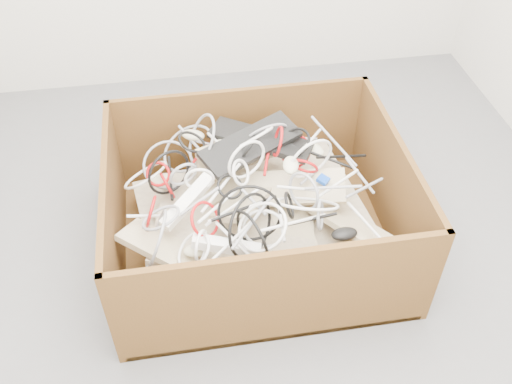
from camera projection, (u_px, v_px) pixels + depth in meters
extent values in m
plane|color=#59595B|center=(265.00, 254.00, 2.52)|extent=(3.00, 3.00, 0.00)
cube|color=#402C10|center=(257.00, 242.00, 2.55)|extent=(1.19, 1.00, 0.03)
cube|color=#402C10|center=(240.00, 134.00, 2.74)|extent=(1.19, 0.02, 0.50)
cube|color=#402C10|center=(279.00, 299.00, 2.04)|extent=(1.19, 0.03, 0.50)
cube|color=#402C10|center=(391.00, 189.00, 2.46)|extent=(0.02, 0.95, 0.50)
cube|color=#402C10|center=(114.00, 221.00, 2.32)|extent=(0.02, 0.95, 0.50)
cube|color=#C1B18F|center=(256.00, 228.00, 2.52)|extent=(1.05, 0.91, 0.19)
cube|color=#C1B18F|center=(235.00, 229.00, 2.40)|extent=(0.75, 0.67, 0.20)
cube|color=#BEB186|center=(202.00, 196.00, 2.47)|extent=(0.46, 0.29, 0.15)
cube|color=#BEB186|center=(301.00, 194.00, 2.51)|extent=(0.46, 0.29, 0.13)
cube|color=#BEB186|center=(297.00, 242.00, 2.33)|extent=(0.17, 0.44, 0.06)
cube|color=#BEB186|center=(174.00, 253.00, 2.19)|extent=(0.44, 0.38, 0.14)
cube|color=#BEB186|center=(345.00, 221.00, 2.35)|extent=(0.33, 0.45, 0.17)
cube|color=#BEB186|center=(240.00, 152.00, 2.51)|extent=(0.39, 0.27, 0.21)
cube|color=#BEB186|center=(248.00, 196.00, 2.36)|extent=(0.35, 0.44, 0.18)
cube|color=#BEB186|center=(293.00, 188.00, 2.40)|extent=(0.45, 0.25, 0.13)
cube|color=black|center=(261.00, 140.00, 2.46)|extent=(0.46, 0.35, 0.07)
cube|color=black|center=(251.00, 144.00, 2.39)|extent=(0.46, 0.34, 0.07)
ellipsoid|color=beige|center=(162.00, 180.00, 2.39)|extent=(0.12, 0.10, 0.04)
ellipsoid|color=beige|center=(315.00, 149.00, 2.49)|extent=(0.10, 0.12, 0.04)
ellipsoid|color=beige|center=(198.00, 250.00, 2.15)|extent=(0.11, 0.07, 0.04)
ellipsoid|color=beige|center=(291.00, 165.00, 2.27)|extent=(0.08, 0.11, 0.04)
ellipsoid|color=beige|center=(225.00, 146.00, 2.41)|extent=(0.12, 0.12, 0.04)
ellipsoid|color=black|center=(344.00, 234.00, 2.21)|extent=(0.11, 0.07, 0.04)
ellipsoid|color=beige|center=(193.00, 135.00, 2.51)|extent=(0.12, 0.10, 0.04)
cube|color=white|center=(187.00, 201.00, 2.24)|extent=(0.23, 0.22, 0.11)
cube|color=white|center=(226.00, 246.00, 2.11)|extent=(0.26, 0.11, 0.08)
cube|color=#0C3DB9|center=(323.00, 180.00, 2.36)|extent=(0.06, 0.06, 0.03)
torus|color=gray|center=(188.00, 148.00, 2.48)|extent=(0.30, 0.34, 0.18)
torus|color=#A40B0E|center=(151.00, 212.00, 2.23)|extent=(0.07, 0.18, 0.17)
torus|color=#A40B0E|center=(205.00, 219.00, 2.13)|extent=(0.16, 0.17, 0.13)
torus|color=black|center=(169.00, 173.00, 2.35)|extent=(0.25, 0.16, 0.28)
torus|color=gray|center=(168.00, 165.00, 2.48)|extent=(0.29, 0.24, 0.18)
torus|color=#A40B0E|center=(305.00, 166.00, 2.31)|extent=(0.15, 0.08, 0.15)
torus|color=gray|center=(161.00, 218.00, 2.15)|extent=(0.21, 0.21, 0.08)
torus|color=silver|center=(307.00, 204.00, 2.20)|extent=(0.28, 0.26, 0.16)
torus|color=#A40B0E|center=(296.00, 151.00, 2.49)|extent=(0.15, 0.12, 0.16)
torus|color=silver|center=(194.00, 251.00, 2.10)|extent=(0.18, 0.22, 0.15)
torus|color=black|center=(252.00, 238.00, 2.09)|extent=(0.13, 0.29, 0.31)
torus|color=silver|center=(247.00, 160.00, 2.22)|extent=(0.23, 0.12, 0.25)
torus|color=silver|center=(262.00, 227.00, 2.06)|extent=(0.25, 0.26, 0.13)
torus|color=gray|center=(183.00, 174.00, 2.28)|extent=(0.13, 0.07, 0.13)
torus|color=silver|center=(201.00, 247.00, 2.07)|extent=(0.07, 0.14, 0.14)
torus|color=silver|center=(311.00, 159.00, 2.31)|extent=(0.28, 0.12, 0.29)
torus|color=black|center=(250.00, 226.00, 2.09)|extent=(0.26, 0.25, 0.34)
torus|color=silver|center=(145.00, 175.00, 2.41)|extent=(0.23, 0.25, 0.17)
torus|color=gray|center=(304.00, 191.00, 2.20)|extent=(0.13, 0.20, 0.22)
torus|color=#A40B0E|center=(158.00, 174.00, 2.32)|extent=(0.14, 0.11, 0.12)
torus|color=silver|center=(256.00, 137.00, 2.38)|extent=(0.17, 0.16, 0.17)
torus|color=silver|center=(199.00, 179.00, 2.23)|extent=(0.13, 0.03, 0.13)
torus|color=gray|center=(202.00, 139.00, 2.43)|extent=(0.16, 0.27, 0.23)
torus|color=silver|center=(264.00, 229.00, 2.14)|extent=(0.22, 0.09, 0.23)
torus|color=gray|center=(320.00, 216.00, 2.15)|extent=(0.07, 0.16, 0.17)
torus|color=gray|center=(266.00, 136.00, 2.47)|extent=(0.26, 0.16, 0.23)
torus|color=black|center=(289.00, 205.00, 2.18)|extent=(0.07, 0.15, 0.14)
torus|color=black|center=(192.00, 142.00, 2.38)|extent=(0.14, 0.14, 0.07)
torus|color=black|center=(230.00, 187.00, 2.21)|extent=(0.13, 0.11, 0.09)
torus|color=silver|center=(222.00, 146.00, 2.45)|extent=(0.15, 0.23, 0.19)
torus|color=#A40B0E|center=(167.00, 185.00, 2.37)|extent=(0.07, 0.17, 0.17)
torus|color=gray|center=(156.00, 239.00, 2.15)|extent=(0.14, 0.33, 0.31)
torus|color=silver|center=(241.00, 173.00, 2.22)|extent=(0.11, 0.12, 0.11)
torus|color=black|center=(250.00, 214.00, 2.13)|extent=(0.32, 0.11, 0.31)
torus|color=black|center=(249.00, 147.00, 2.38)|extent=(0.11, 0.19, 0.19)
torus|color=#A40B0E|center=(278.00, 141.00, 2.36)|extent=(0.06, 0.17, 0.17)
torus|color=black|center=(294.00, 143.00, 2.40)|extent=(0.18, 0.20, 0.12)
cylinder|color=silver|center=(232.00, 207.00, 2.17)|extent=(0.23, 0.13, 0.06)
cylinder|color=black|center=(265.00, 138.00, 2.53)|extent=(0.06, 0.26, 0.10)
cylinder|color=black|center=(322.00, 156.00, 2.42)|extent=(0.25, 0.13, 0.07)
cylinder|color=gray|center=(199.00, 201.00, 2.17)|extent=(0.16, 0.08, 0.06)
cylinder|color=gray|center=(294.00, 138.00, 2.56)|extent=(0.20, 0.05, 0.02)
cylinder|color=silver|center=(235.00, 241.00, 2.09)|extent=(0.13, 0.17, 0.07)
cylinder|color=silver|center=(338.00, 184.00, 2.28)|extent=(0.21, 0.15, 0.03)
cylinder|color=black|center=(170.00, 178.00, 2.40)|extent=(0.01, 0.26, 0.03)
cylinder|color=black|center=(244.00, 208.00, 2.12)|extent=(0.26, 0.11, 0.02)
cylinder|color=silver|center=(221.00, 187.00, 2.21)|extent=(0.19, 0.22, 0.04)
cylinder|color=silver|center=(235.00, 212.00, 2.12)|extent=(0.21, 0.04, 0.05)
cylinder|color=silver|center=(294.00, 223.00, 2.09)|extent=(0.27, 0.12, 0.08)
cylinder|color=black|center=(342.00, 157.00, 2.46)|extent=(0.24, 0.07, 0.08)
cylinder|color=black|center=(306.00, 152.00, 2.44)|extent=(0.13, 0.15, 0.03)
cylinder|color=silver|center=(219.00, 205.00, 2.16)|extent=(0.18, 0.20, 0.06)
cylinder|color=gray|center=(253.00, 222.00, 2.06)|extent=(0.19, 0.21, 0.05)
cylinder|color=silver|center=(146.00, 216.00, 2.25)|extent=(0.15, 0.03, 0.06)
cylinder|color=gray|center=(235.00, 138.00, 2.57)|extent=(0.13, 0.05, 0.03)
cylinder|color=gray|center=(365.00, 188.00, 2.26)|extent=(0.20, 0.14, 0.06)
cylinder|color=gray|center=(333.00, 187.00, 2.21)|extent=(0.22, 0.06, 0.04)
cylinder|color=#A40B0E|center=(201.00, 152.00, 2.45)|extent=(0.09, 0.20, 0.08)
cylinder|color=black|center=(308.00, 220.00, 2.14)|extent=(0.22, 0.03, 0.07)
cylinder|color=#A40B0E|center=(267.00, 157.00, 2.37)|extent=(0.07, 0.18, 0.05)
cylinder|color=gray|center=(254.00, 202.00, 2.14)|extent=(0.08, 0.14, 0.03)
cylinder|color=silver|center=(307.00, 144.00, 2.45)|extent=(0.17, 0.20, 0.02)
cylinder|color=gray|center=(221.00, 147.00, 2.44)|extent=(0.21, 0.17, 0.05)
cylinder|color=gray|center=(227.00, 147.00, 2.45)|extent=(0.11, 0.18, 0.05)
cylinder|color=silver|center=(281.00, 220.00, 2.11)|extent=(0.03, 0.21, 0.02)
cylinder|color=silver|center=(364.00, 221.00, 2.20)|extent=(0.10, 0.18, 0.05)
cylinder|color=gray|center=(194.00, 143.00, 2.49)|extent=(0.13, 0.18, 0.09)
cylinder|color=silver|center=(298.00, 188.00, 2.23)|extent=(0.17, 0.02, 0.06)
cylinder|color=gray|center=(334.00, 141.00, 2.45)|extent=(0.15, 0.26, 0.11)
cylinder|color=gray|center=(360.00, 175.00, 2.35)|extent=(0.09, 0.18, 0.07)
cylinder|color=gray|center=(206.00, 145.00, 2.53)|extent=(0.07, 0.21, 0.08)
cylinder|color=silver|center=(272.00, 138.00, 2.56)|extent=(0.05, 0.14, 0.02)
cylinder|color=silver|center=(231.00, 242.00, 2.07)|extent=(0.19, 0.16, 0.05)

